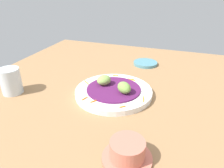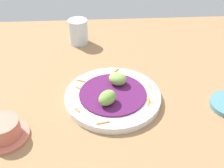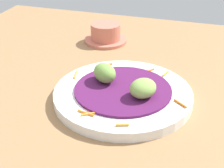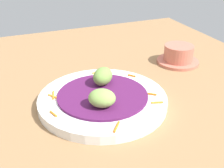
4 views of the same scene
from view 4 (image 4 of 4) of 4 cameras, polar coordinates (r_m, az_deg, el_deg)
The scene contains 7 objects.
table_surface at distance 60.99cm, azimuth -5.77°, elevation -5.91°, with size 110.00×110.00×2.00cm, color #936D47.
main_plate at distance 61.71cm, azimuth -1.84°, elevation -3.17°, with size 27.04×27.04×1.94cm, color white.
cabbage_bed at distance 61.08cm, azimuth -1.85°, elevation -2.18°, with size 18.96×18.96×0.50cm, color #51194C.
carrot_garnish at distance 61.17cm, azimuth -2.67°, elevation -2.21°, with size 24.42×22.29×0.40cm.
guac_scoop_left at distance 64.13cm, azimuth -1.81°, elevation 1.53°, with size 5.49×4.00×3.77cm, color #759E47.
guac_scoop_center at distance 56.10cm, azimuth -1.97°, elevation -2.77°, with size 4.51×5.31×3.49cm, color #84A851.
terracotta_bowl at distance 82.70cm, azimuth 12.83°, elevation 5.49°, with size 11.53×11.53×5.13cm.
Camera 4 is at (-48.99, 13.47, 34.74)cm, focal length 46.83 mm.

